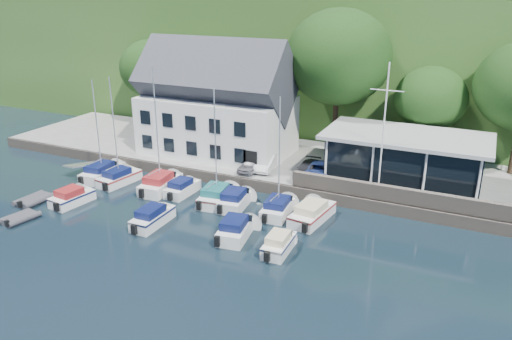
% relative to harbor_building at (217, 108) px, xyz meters
% --- Properties ---
extents(ground, '(180.00, 180.00, 0.00)m').
position_rel_harbor_building_xyz_m(ground, '(7.00, -16.50, -5.35)').
color(ground, black).
rests_on(ground, ground).
extents(quay, '(60.00, 13.00, 1.00)m').
position_rel_harbor_building_xyz_m(quay, '(7.00, 1.00, -4.85)').
color(quay, gray).
rests_on(quay, ground).
extents(quay_face, '(60.00, 0.30, 1.00)m').
position_rel_harbor_building_xyz_m(quay_face, '(7.00, -5.50, -4.85)').
color(quay_face, '#6C6257').
rests_on(quay_face, ground).
extents(hillside, '(160.00, 75.00, 16.00)m').
position_rel_harbor_building_xyz_m(hillside, '(7.00, 45.50, 2.65)').
color(hillside, '#2F4E1D').
rests_on(hillside, ground).
extents(harbor_building, '(14.40, 8.20, 8.70)m').
position_rel_harbor_building_xyz_m(harbor_building, '(0.00, 0.00, 0.00)').
color(harbor_building, white).
rests_on(harbor_building, quay).
extents(club_pavilion, '(13.20, 7.20, 4.10)m').
position_rel_harbor_building_xyz_m(club_pavilion, '(18.00, -0.50, -2.30)').
color(club_pavilion, black).
rests_on(club_pavilion, quay).
extents(seawall, '(18.00, 0.50, 1.20)m').
position_rel_harbor_building_xyz_m(seawall, '(19.00, -5.10, -3.75)').
color(seawall, '#6C6257').
rests_on(seawall, quay).
extents(gangway, '(1.20, 6.00, 1.40)m').
position_rel_harbor_building_xyz_m(gangway, '(-9.50, -7.50, -5.35)').
color(gangway, silver).
rests_on(gangway, ground).
extents(car_silver, '(1.65, 3.67, 1.22)m').
position_rel_harbor_building_xyz_m(car_silver, '(5.44, -3.56, -3.74)').
color(car_silver, '#9E9EA3').
rests_on(car_silver, quay).
extents(car_white, '(1.80, 3.97, 1.26)m').
position_rel_harbor_building_xyz_m(car_white, '(6.48, -2.66, -3.72)').
color(car_white, silver).
rests_on(car_white, quay).
extents(car_dgrey, '(1.83, 4.09, 1.17)m').
position_rel_harbor_building_xyz_m(car_dgrey, '(10.27, -2.59, -3.77)').
color(car_dgrey, '#28292D').
rests_on(car_dgrey, quay).
extents(car_blue, '(2.19, 4.03, 1.30)m').
position_rel_harbor_building_xyz_m(car_blue, '(11.16, -2.58, -3.70)').
color(car_blue, navy).
rests_on(car_blue, quay).
extents(flagpole, '(2.47, 0.20, 10.29)m').
position_rel_harbor_building_xyz_m(flagpole, '(16.71, -4.07, 0.79)').
color(flagpole, white).
rests_on(flagpole, quay).
extents(tree_0, '(7.23, 7.23, 9.88)m').
position_rel_harbor_building_xyz_m(tree_0, '(-11.79, 5.82, 0.59)').
color(tree_0, black).
rests_on(tree_0, quay).
extents(tree_1, '(7.52, 7.52, 10.28)m').
position_rel_harbor_building_xyz_m(tree_1, '(-5.45, 5.60, 0.79)').
color(tree_1, black).
rests_on(tree_1, quay).
extents(tree_3, '(10.00, 10.00, 13.67)m').
position_rel_harbor_building_xyz_m(tree_3, '(10.24, 5.32, 2.49)').
color(tree_3, black).
rests_on(tree_3, quay).
extents(tree_4, '(6.44, 6.44, 8.81)m').
position_rel_harbor_building_xyz_m(tree_4, '(18.86, 5.81, 0.05)').
color(tree_4, black).
rests_on(tree_4, quay).
extents(boat_r1_0, '(2.60, 6.64, 8.66)m').
position_rel_harbor_building_xyz_m(boat_r1_0, '(-7.31, -8.55, -1.02)').
color(boat_r1_0, silver).
rests_on(boat_r1_0, ground).
extents(boat_r1_1, '(2.69, 5.97, 8.63)m').
position_rel_harbor_building_xyz_m(boat_r1_1, '(-4.95, -9.06, -1.04)').
color(boat_r1_1, silver).
rests_on(boat_r1_1, ground).
extents(boat_r1_2, '(2.66, 6.44, 9.56)m').
position_rel_harbor_building_xyz_m(boat_r1_2, '(-0.68, -8.84, -0.57)').
color(boat_r1_2, silver).
rests_on(boat_r1_2, ground).
extents(boat_r1_3, '(1.89, 5.00, 1.34)m').
position_rel_harbor_building_xyz_m(boat_r1_3, '(1.42, -8.71, -4.68)').
color(boat_r1_3, silver).
rests_on(boat_r1_3, ground).
extents(boat_r1_4, '(2.99, 6.19, 8.93)m').
position_rel_harbor_building_xyz_m(boat_r1_4, '(4.89, -8.97, -0.89)').
color(boat_r1_4, silver).
rests_on(boat_r1_4, ground).
extents(boat_r1_5, '(2.61, 5.51, 1.47)m').
position_rel_harbor_building_xyz_m(boat_r1_5, '(6.61, -9.13, -4.62)').
color(boat_r1_5, silver).
rests_on(boat_r1_5, ground).
extents(boat_r1_6, '(2.42, 5.85, 8.28)m').
position_rel_harbor_building_xyz_m(boat_r1_6, '(10.23, -8.90, -1.21)').
color(boat_r1_6, silver).
rests_on(boat_r1_6, ground).
extents(boat_r1_7, '(2.89, 6.69, 1.47)m').
position_rel_harbor_building_xyz_m(boat_r1_7, '(12.93, -8.85, -4.62)').
color(boat_r1_7, silver).
rests_on(boat_r1_7, ground).
extents(boat_r2_0, '(2.49, 5.16, 1.37)m').
position_rel_harbor_building_xyz_m(boat_r2_0, '(-5.47, -14.16, -4.67)').
color(boat_r2_0, silver).
rests_on(boat_r2_0, ground).
extents(boat_r2_2, '(1.77, 5.56, 1.45)m').
position_rel_harbor_building_xyz_m(boat_r2_2, '(2.62, -14.48, -4.63)').
color(boat_r2_2, silver).
rests_on(boat_r2_2, ground).
extents(boat_r2_3, '(2.77, 5.60, 1.50)m').
position_rel_harbor_building_xyz_m(boat_r2_3, '(9.00, -13.63, -4.60)').
color(boat_r2_3, silver).
rests_on(boat_r2_3, ground).
extents(boat_r2_4, '(1.79, 4.72, 1.36)m').
position_rel_harbor_building_xyz_m(boat_r2_4, '(12.50, -14.21, -4.67)').
color(boat_r2_4, silver).
rests_on(boat_r2_4, ground).
extents(dinghy_0, '(1.95, 3.07, 0.69)m').
position_rel_harbor_building_xyz_m(dinghy_0, '(-8.42, -15.35, -5.00)').
color(dinghy_0, '#3B3B40').
rests_on(dinghy_0, ground).
extents(dinghy_1, '(2.08, 2.95, 0.63)m').
position_rel_harbor_building_xyz_m(dinghy_1, '(-6.72, -18.22, -5.03)').
color(dinghy_1, '#3B3B40').
rests_on(dinghy_1, ground).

